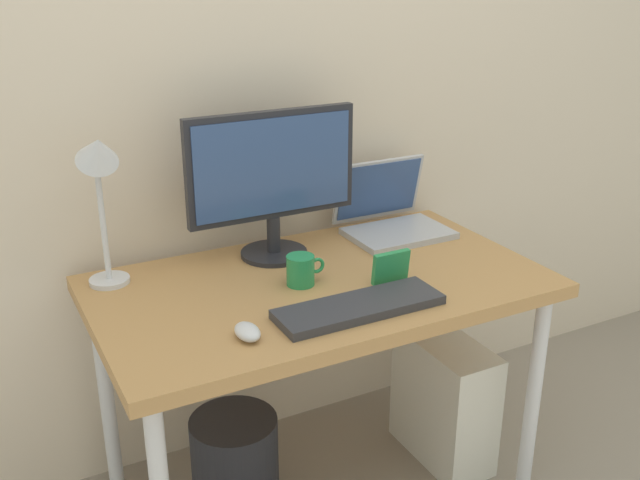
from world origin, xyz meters
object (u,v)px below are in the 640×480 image
desk (320,302)px  computer_tower (444,400)px  photo_frame (391,267)px  laptop (390,214)px  desk_lamp (100,175)px  monitor (272,176)px  keyboard (358,307)px  coffee_mug (302,271)px  mouse (247,332)px  wastebasket (235,462)px

desk → computer_tower: 0.63m
photo_frame → computer_tower: size_ratio=0.26×
desk → laptop: (0.38, 0.24, 0.12)m
desk_lamp → photo_frame: 0.81m
monitor → desk: bearing=-80.1°
keyboard → photo_frame: bearing=32.6°
monitor → computer_tower: size_ratio=1.23×
keyboard → coffee_mug: size_ratio=3.91×
keyboard → computer_tower: size_ratio=1.05×
desk → monitor: monitor is taller
desk_lamp → coffee_mug: desk_lamp is taller
coffee_mug → desk_lamp: bearing=154.0°
keyboard → photo_frame: size_ratio=4.00×
keyboard → computer_tower: 0.71m
photo_frame → mouse: bearing=-167.2°
mouse → computer_tower: mouse is taller
laptop → computer_tower: bearing=-77.4°
coffee_mug → computer_tower: size_ratio=0.27×
coffee_mug → computer_tower: (0.50, -0.03, -0.55)m
desk_lamp → coffee_mug: 0.59m
desk → coffee_mug: coffee_mug is taller
mouse → keyboard: bearing=-0.2°
desk_lamp → keyboard: bearing=-40.2°
desk_lamp → photo_frame: (0.69, -0.33, -0.27)m
desk → photo_frame: (0.16, -0.11, 0.11)m
desk_lamp → coffee_mug: (0.46, -0.23, -0.28)m
monitor → desk_lamp: 0.49m
mouse → computer_tower: 0.93m
monitor → photo_frame: 0.44m
laptop → wastebasket: 0.91m
desk_lamp → coffee_mug: bearing=-26.0°
monitor → mouse: 0.56m
desk → keyboard: (-0.00, -0.21, 0.08)m
desk → mouse: 0.38m
laptop → computer_tower: (0.06, -0.27, -0.57)m
monitor → wastebasket: bearing=-143.5°
monitor → keyboard: bearing=-85.6°
desk → photo_frame: 0.23m
coffee_mug → photo_frame: size_ratio=1.02×
monitor → desk_lamp: (-0.48, 0.00, 0.07)m
laptop → desk_lamp: desk_lamp is taller
mouse → photo_frame: 0.48m
desk → keyboard: keyboard is taller
desk_lamp → photo_frame: size_ratio=4.07×
laptop → mouse: bearing=-146.6°
desk → wastebasket: (-0.25, 0.06, -0.50)m
mouse → computer_tower: bearing=13.8°
laptop → coffee_mug: size_ratio=2.85×
desk → monitor: (-0.04, 0.22, 0.32)m
desk_lamp → mouse: desk_lamp is taller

